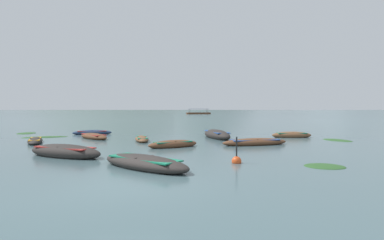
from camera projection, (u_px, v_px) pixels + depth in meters
ground_plane at (208, 110)px, 1505.40m from camera, size 6000.00×6000.00×0.00m
mountain_1 at (123, 81)px, 2620.12m from camera, size 1695.50×1695.50×493.85m
mountain_2 at (202, 86)px, 2471.68m from camera, size 1002.11×1002.11×382.66m
mountain_3 at (344, 92)px, 2361.61m from camera, size 872.66×872.66×282.33m
rowboat_0 at (35, 141)px, 19.53m from camera, size 2.40×3.55×0.41m
rowboat_1 at (92, 133)px, 26.06m from camera, size 3.38×1.76×0.48m
rowboat_2 at (65, 152)px, 13.84m from camera, size 4.31×2.72×0.71m
rowboat_3 at (173, 144)px, 17.28m from camera, size 3.09×2.46×0.51m
rowboat_4 at (142, 139)px, 20.67m from camera, size 1.73×3.28×0.42m
rowboat_5 at (144, 163)px, 11.14m from camera, size 4.20×3.50×0.61m
rowboat_6 at (255, 142)px, 18.35m from camera, size 4.36×2.40×0.52m
rowboat_8 at (217, 135)px, 22.81m from camera, size 2.64×4.73×0.80m
rowboat_9 at (94, 136)px, 22.30m from camera, size 3.38×3.31×0.51m
rowboat_10 at (292, 135)px, 23.28m from camera, size 3.13×1.20×0.56m
ferry_0 at (198, 113)px, 134.67m from camera, size 11.07×5.92×2.54m
mooring_buoy at (237, 160)px, 12.15m from camera, size 0.40×0.40×1.19m
weed_patch_0 at (337, 140)px, 21.06m from camera, size 2.13×2.53×0.14m
weed_patch_2 at (26, 133)px, 27.10m from camera, size 1.78×2.25×0.14m
weed_patch_4 at (45, 137)px, 23.38m from camera, size 3.46×2.32×0.14m
weed_patch_5 at (325, 167)px, 11.43m from camera, size 1.65×1.39×0.14m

